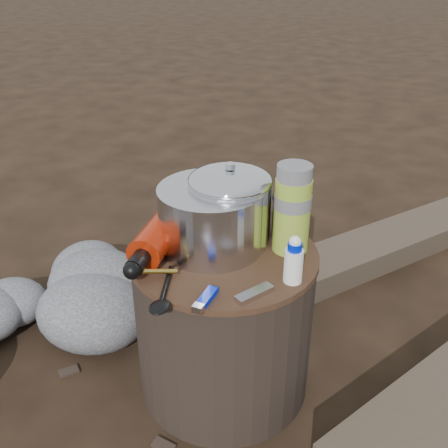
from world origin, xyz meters
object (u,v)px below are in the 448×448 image
(stump, at_px, (224,321))
(camping_pot, at_px, (230,206))
(travel_mug, at_px, (288,217))
(fuel_bottle, at_px, (163,230))
(thermos, at_px, (292,209))

(stump, distance_m, camping_pot, 0.30)
(travel_mug, bearing_deg, fuel_bottle, -156.98)
(stump, relative_size, travel_mug, 3.92)
(camping_pot, height_order, thermos, thermos)
(stump, xyz_separation_m, thermos, (0.14, 0.06, 0.31))
(camping_pot, bearing_deg, thermos, 2.97)
(thermos, bearing_deg, camping_pot, -177.03)
(stump, xyz_separation_m, camping_pot, (-0.00, 0.05, 0.30))
(camping_pot, bearing_deg, travel_mug, 24.13)
(stump, bearing_deg, thermos, 23.60)
(travel_mug, bearing_deg, stump, -138.38)
(stump, height_order, camping_pot, camping_pot)
(camping_pot, distance_m, fuel_bottle, 0.17)
(camping_pot, xyz_separation_m, fuel_bottle, (-0.15, -0.06, -0.06))
(camping_pot, xyz_separation_m, travel_mug, (0.13, 0.06, -0.04))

